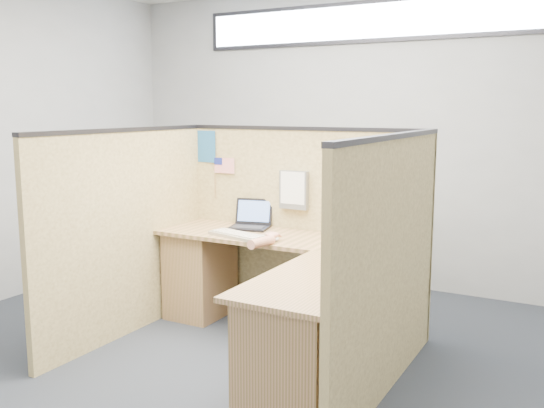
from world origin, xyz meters
The scene contains 14 objects.
floor centered at (0.00, 0.00, 0.00)m, with size 5.00×5.00×0.00m, color #1E232B.
wall_back centered at (0.00, 2.25, 1.40)m, with size 5.00×5.00×0.00m, color #939598.
clerestory_window centered at (0.00, 2.23, 2.45)m, with size 3.30×0.04×0.38m.
cubicle_partitions centered at (0.00, 0.43, 0.77)m, with size 2.06×1.83×1.53m.
l_desk centered at (0.18, 0.29, 0.39)m, with size 1.95×1.75×0.73m.
laptop centered at (-0.36, 0.86, 0.78)m, with size 0.35×0.35×0.22m.
keyboard centered at (-0.28, 0.49, 0.75)m, with size 0.50×0.27×0.03m.
mouse centered at (0.02, 0.50, 0.75)m, with size 0.10×0.06×0.04m, color silver.
hand_forearm centered at (0.03, 0.37, 0.77)m, with size 0.10×0.36×0.08m.
blue_poster centered at (-0.88, 0.97, 1.35)m, with size 0.20×0.00×0.26m, color #1E578D.
american_flag centered at (-0.71, 0.96, 1.19)m, with size 0.20×0.01×0.34m.
file_holder centered at (-0.04, 0.94, 1.04)m, with size 0.23×0.05×0.30m.
paper_left centered at (0.46, 0.97, 1.10)m, with size 0.20×0.00×0.26m, color white.
paper_right centered at (0.38, 0.97, 1.10)m, with size 0.23×0.00×0.30m, color white.
Camera 1 is at (2.05, -3.20, 1.68)m, focal length 40.00 mm.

